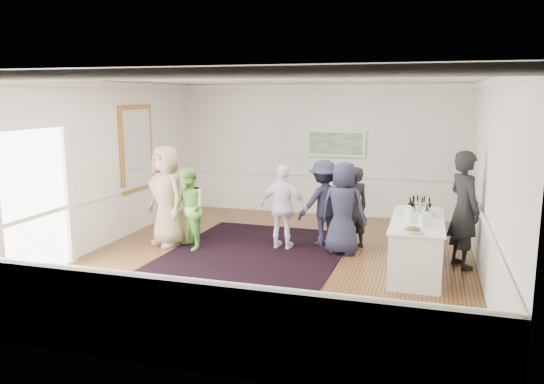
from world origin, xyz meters
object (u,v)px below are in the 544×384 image
(guest_lilac, at_px, (283,207))
(guest_navy, at_px, (343,208))
(guest_dark_b, at_px, (354,208))
(nut_bowl, at_px, (413,230))
(serving_table, at_px, (416,245))
(bartender, at_px, (464,210))
(guest_dark_a, at_px, (324,203))
(guest_tan, at_px, (167,196))
(ice_bucket, at_px, (421,210))
(guest_green, at_px, (188,209))

(guest_lilac, xyz_separation_m, guest_navy, (1.15, 0.00, 0.05))
(guest_dark_b, distance_m, nut_bowl, 2.38)
(serving_table, height_order, bartender, bartender)
(guest_lilac, height_order, guest_navy, guest_navy)
(bartender, height_order, guest_dark_a, bartender)
(bartender, xyz_separation_m, guest_lilac, (-3.24, 0.18, -0.20))
(guest_dark_b, height_order, guest_navy, guest_navy)
(serving_table, bearing_deg, nut_bowl, -92.75)
(guest_tan, relative_size, nut_bowl, 7.04)
(guest_navy, bearing_deg, serving_table, 162.62)
(serving_table, distance_m, guest_lilac, 2.61)
(serving_table, distance_m, bartender, 1.05)
(guest_tan, xyz_separation_m, ice_bucket, (4.79, -0.05, 0.03))
(guest_tan, bearing_deg, guest_dark_b, 43.66)
(guest_lilac, distance_m, ice_bucket, 2.58)
(serving_table, height_order, nut_bowl, nut_bowl)
(guest_dark_b, height_order, ice_bucket, guest_dark_b)
(guest_green, height_order, guest_lilac, guest_lilac)
(guest_green, xyz_separation_m, ice_bucket, (4.25, 0.11, 0.22))
(bartender, relative_size, ice_bucket, 7.75)
(guest_lilac, bearing_deg, guest_navy, -176.05)
(serving_table, xyz_separation_m, nut_bowl, (-0.04, -0.92, 0.48))
(serving_table, height_order, guest_dark_b, guest_dark_b)
(guest_tan, distance_m, guest_lilac, 2.30)
(guest_dark_a, height_order, nut_bowl, guest_dark_a)
(guest_lilac, relative_size, guest_navy, 0.94)
(ice_bucket, relative_size, nut_bowl, 0.93)
(guest_dark_a, bearing_deg, guest_dark_b, 132.21)
(guest_navy, distance_m, nut_bowl, 2.07)
(guest_dark_b, relative_size, ice_bucket, 6.10)
(guest_green, height_order, ice_bucket, guest_green)
(serving_table, xyz_separation_m, guest_tan, (-4.75, 0.28, 0.54))
(serving_table, height_order, guest_lilac, guest_lilac)
(bartender, height_order, ice_bucket, bartender)
(bartender, bearing_deg, guest_green, 66.21)
(bartender, relative_size, guest_dark_b, 1.27)
(guest_lilac, xyz_separation_m, guest_dark_a, (0.68, 0.52, 0.03))
(guest_navy, xyz_separation_m, ice_bucket, (1.39, -0.45, 0.15))
(serving_table, relative_size, guest_navy, 1.28)
(serving_table, xyz_separation_m, guest_navy, (-1.35, 0.68, 0.41))
(guest_dark_b, bearing_deg, serving_table, 102.87)
(guest_green, distance_m, ice_bucket, 4.26)
(serving_table, relative_size, nut_bowl, 7.90)
(ice_bucket, bearing_deg, guest_lilac, 169.87)
(serving_table, relative_size, bartender, 1.10)
(guest_green, height_order, nut_bowl, guest_green)
(nut_bowl, bearing_deg, guest_green, 166.00)
(guest_tan, xyz_separation_m, guest_green, (0.53, -0.16, -0.19))
(guest_lilac, height_order, ice_bucket, guest_lilac)
(guest_green, relative_size, guest_lilac, 0.98)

